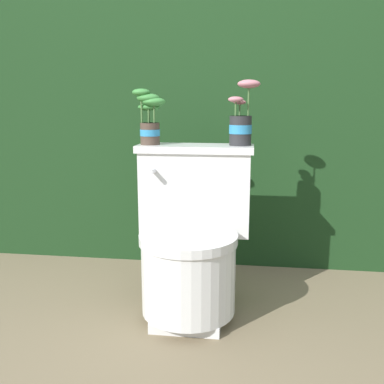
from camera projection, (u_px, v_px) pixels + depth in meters
The scene contains 5 objects.
ground_plane at pixel (182, 317), 1.79m from camera, with size 12.00×12.00×0.00m, color #75664C.
hedge_backdrop at pixel (207, 119), 2.55m from camera, with size 3.36×0.67×1.57m.
toilet at pixel (191, 241), 1.79m from camera, with size 0.50×0.51×0.70m.
potted_plant_left at pixel (149, 117), 1.83m from camera, with size 0.14×0.09×0.24m.
potted_plant_midleft at pixel (241, 122), 1.80m from camera, with size 0.13×0.10×0.27m.
Camera 1 is at (0.26, -1.62, 0.88)m, focal length 40.00 mm.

